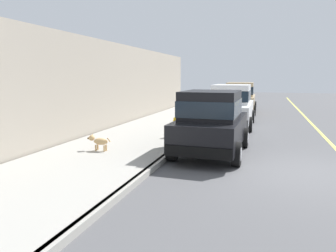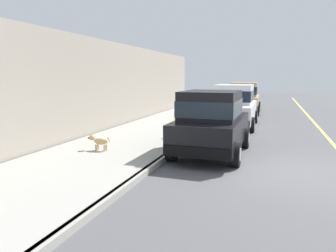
{
  "view_description": "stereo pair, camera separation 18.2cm",
  "coord_description": "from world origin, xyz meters",
  "px_view_note": "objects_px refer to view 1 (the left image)",
  "views": [
    {
      "loc": [
        -0.62,
        -8.08,
        2.28
      ],
      "look_at": [
        -3.32,
        0.61,
        0.85
      ],
      "focal_mm": 33.63,
      "sensor_mm": 36.0,
      "label": 1
    },
    {
      "loc": [
        -0.45,
        -8.02,
        2.28
      ],
      "look_at": [
        -3.32,
        0.61,
        0.85
      ],
      "focal_mm": 33.63,
      "sensor_mm": 36.0,
      "label": 2
    }
  ],
  "objects_px": {
    "car_tan_sedan": "(240,97)",
    "fire_hydrant": "(175,128)",
    "dog_tan": "(99,141)",
    "car_white_sedan": "(231,105)",
    "car_black_hatchback": "(211,122)"
  },
  "relations": [
    {
      "from": "car_tan_sedan",
      "to": "fire_hydrant",
      "type": "height_order",
      "value": "car_tan_sedan"
    },
    {
      "from": "car_white_sedan",
      "to": "car_tan_sedan",
      "type": "distance_m",
      "value": 5.78
    },
    {
      "from": "car_white_sedan",
      "to": "dog_tan",
      "type": "distance_m",
      "value": 7.39
    },
    {
      "from": "fire_hydrant",
      "to": "car_black_hatchback",
      "type": "bearing_deg",
      "value": -45.73
    },
    {
      "from": "dog_tan",
      "to": "fire_hydrant",
      "type": "bearing_deg",
      "value": 60.0
    },
    {
      "from": "car_white_sedan",
      "to": "fire_hydrant",
      "type": "relative_size",
      "value": 6.36
    },
    {
      "from": "car_tan_sedan",
      "to": "fire_hydrant",
      "type": "bearing_deg",
      "value": -98.6
    },
    {
      "from": "dog_tan",
      "to": "car_tan_sedan",
      "type": "bearing_deg",
      "value": 76.33
    },
    {
      "from": "car_white_sedan",
      "to": "fire_hydrant",
      "type": "xyz_separation_m",
      "value": [
        -1.54,
        -3.99,
        -0.51
      ]
    },
    {
      "from": "fire_hydrant",
      "to": "car_tan_sedan",
      "type": "bearing_deg",
      "value": 81.4
    },
    {
      "from": "car_white_sedan",
      "to": "dog_tan",
      "type": "relative_size",
      "value": 6.11
    },
    {
      "from": "car_black_hatchback",
      "to": "car_white_sedan",
      "type": "height_order",
      "value": "car_white_sedan"
    },
    {
      "from": "dog_tan",
      "to": "car_white_sedan",
      "type": "bearing_deg",
      "value": 65.16
    },
    {
      "from": "car_black_hatchback",
      "to": "fire_hydrant",
      "type": "xyz_separation_m",
      "value": [
        -1.55,
        1.59,
        -0.5
      ]
    },
    {
      "from": "car_tan_sedan",
      "to": "fire_hydrant",
      "type": "distance_m",
      "value": 9.9
    }
  ]
}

